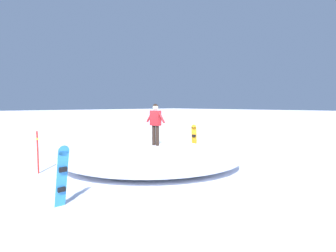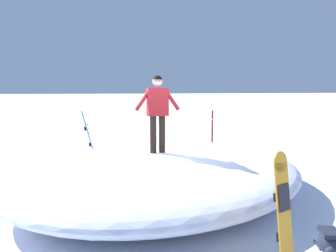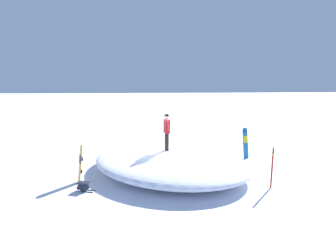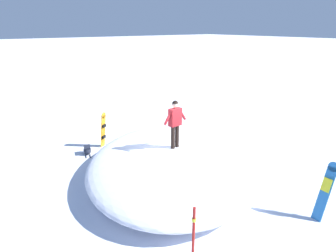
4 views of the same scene
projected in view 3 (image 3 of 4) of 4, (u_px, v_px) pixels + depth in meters
name	position (u px, v px, depth m)	size (l,w,h in m)	color
ground	(157.00, 172.00, 11.19)	(240.00, 240.00, 0.00)	white
snow_mound	(170.00, 161.00, 11.27)	(7.41, 5.88, 0.95)	white
snowboarder_standing	(167.00, 129.00, 11.14)	(1.02, 0.26, 1.69)	black
snowboard_primary_upright	(245.00, 142.00, 13.38)	(0.45, 0.28, 1.63)	#2672BF
snowboard_secondary_upright	(80.00, 163.00, 9.90)	(0.34, 0.31, 1.57)	orange
backpack_near	(83.00, 186.00, 9.16)	(0.43, 0.71, 0.35)	#1E2333
trail_marker_pole	(272.00, 167.00, 9.31)	(0.10, 0.10, 1.61)	#A51E19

